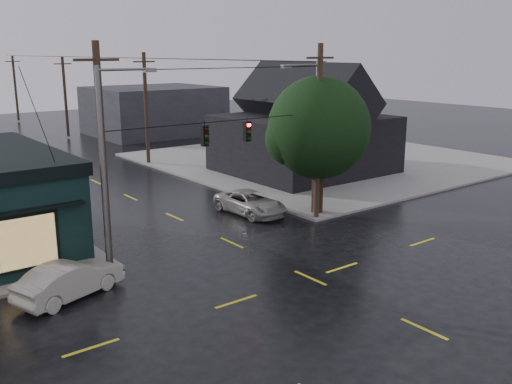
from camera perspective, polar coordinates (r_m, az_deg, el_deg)
ground_plane at (r=25.47m, az=5.44°, el=-8.55°), size 160.00×160.00×0.00m
sidewalk_ne at (r=52.71m, az=6.61°, el=3.27°), size 28.00×28.00×0.15m
ne_building at (r=46.51m, az=4.88°, el=7.38°), size 12.60×11.60×8.75m
corner_tree at (r=34.07m, az=6.32°, el=6.36°), size 6.12×6.12×8.22m
utility_pole_nw at (r=27.30m, az=-14.39°, el=-7.37°), size 2.00×0.32×10.15m
utility_pole_ne at (r=34.14m, az=6.03°, el=-2.69°), size 2.00×0.32×10.15m
utility_pole_far_a at (r=51.42m, az=-10.68°, el=2.77°), size 2.00×0.32×9.65m
utility_pole_far_b at (r=69.64m, az=-18.24°, el=5.18°), size 2.00×0.32×9.15m
utility_pole_far_c at (r=88.62m, az=-22.64°, el=6.54°), size 2.00×0.32×9.15m
span_signal_assembly at (r=28.96m, az=-2.98°, el=5.93°), size 13.00×0.48×1.23m
streetlight_nw at (r=26.59m, az=-14.38°, el=-7.95°), size 5.40×0.30×9.15m
streetlight_ne at (r=34.96m, az=5.83°, el=-2.29°), size 5.40×0.30×9.15m
bg_building_east at (r=70.30m, az=-10.21°, el=8.03°), size 14.00×12.00×5.60m
sedan_cream at (r=24.41m, az=-18.15°, el=-8.35°), size 4.80×2.96×1.49m
suv_silver at (r=34.84m, az=-0.57°, el=-1.08°), size 2.57×5.15×1.40m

